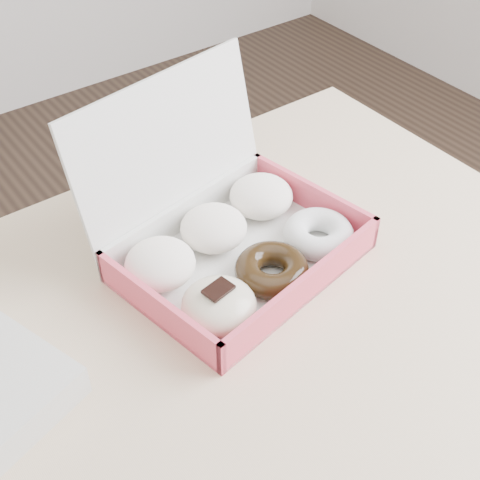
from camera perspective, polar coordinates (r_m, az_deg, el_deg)
table at (r=0.90m, az=-4.04°, el=-13.27°), size 1.20×0.80×0.75m
donut_box at (r=0.93m, az=-0.84°, el=0.12°), size 0.36×0.34×0.23m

